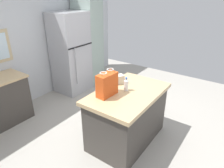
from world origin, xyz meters
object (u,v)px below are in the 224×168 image
at_px(bottle, 126,85).
at_px(kitchen_island, 127,116).
at_px(refrigerator, 71,53).
at_px(small_box, 118,79).
at_px(tall_cabinet, 88,40).
at_px(shopping_bag, 107,85).

bearing_deg(bottle, kitchen_island, -112.84).
xyz_separation_m(refrigerator, small_box, (-0.67, -1.80, 0.03)).
height_order(refrigerator, small_box, refrigerator).
bearing_deg(small_box, refrigerator, 69.60).
distance_m(kitchen_island, tall_cabinet, 2.65).
bearing_deg(tall_cabinet, shopping_bag, -132.63).
xyz_separation_m(kitchen_island, small_box, (0.17, 0.29, 0.51)).
xyz_separation_m(refrigerator, shopping_bag, (-1.11, -1.90, 0.13)).
bearing_deg(refrigerator, tall_cabinet, 0.02).
bearing_deg(small_box, tall_cabinet, 54.09).
xyz_separation_m(shopping_bag, small_box, (0.44, 0.10, -0.10)).
xyz_separation_m(kitchen_island, refrigerator, (0.84, 2.09, 0.49)).
bearing_deg(shopping_bag, bottle, -26.52).
distance_m(small_box, bottle, 0.29).
height_order(tall_cabinet, small_box, tall_cabinet).
relative_size(small_box, bottle, 0.76).
bearing_deg(refrigerator, small_box, -110.40).
bearing_deg(kitchen_island, small_box, 59.46).
bearing_deg(tall_cabinet, bottle, -125.46).
distance_m(shopping_bag, small_box, 0.46).
height_order(kitchen_island, bottle, bottle).
height_order(shopping_bag, bottle, shopping_bag).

